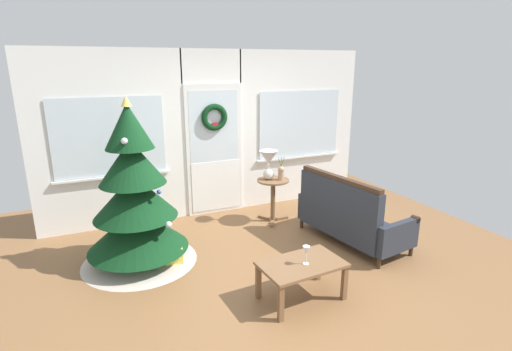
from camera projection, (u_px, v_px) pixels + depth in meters
name	position (u px, v px, depth m)	size (l,w,h in m)	color
ground_plane	(271.00, 269.00, 4.64)	(6.76, 6.76, 0.00)	brown
back_wall_with_door	(213.00, 134.00, 6.11)	(5.20, 0.19, 2.55)	white
christmas_tree	(135.00, 204.00, 4.62)	(1.38, 1.38, 2.00)	#4C331E
settee_sofa	(348.00, 216.00, 5.23)	(0.92, 1.64, 0.96)	#3D281C
side_table	(273.00, 192.00, 5.92)	(0.50, 0.48, 0.67)	brown
table_lamp	(269.00, 161.00, 5.80)	(0.28, 0.28, 0.44)	silver
flower_vase	(281.00, 172.00, 5.82)	(0.11, 0.10, 0.35)	tan
coffee_table	(302.00, 268.00, 3.97)	(0.88, 0.58, 0.40)	brown
wine_glass	(306.00, 251.00, 3.89)	(0.08, 0.08, 0.20)	silver
gift_box	(172.00, 255.00, 4.74)	(0.22, 0.20, 0.22)	#D8C64C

